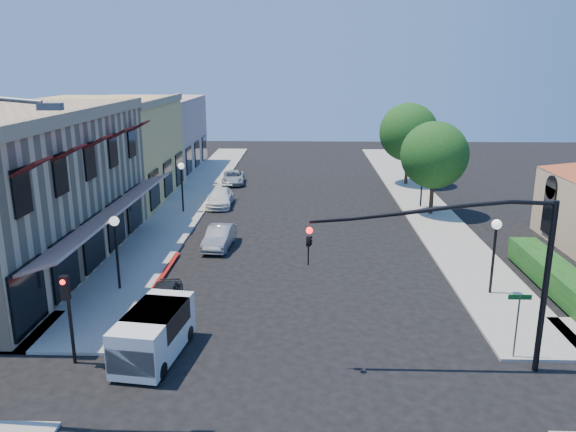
{
  "coord_description": "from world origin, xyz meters",
  "views": [
    {
      "loc": [
        0.04,
        -15.95,
        10.19
      ],
      "look_at": [
        -0.81,
        11.86,
        2.6
      ],
      "focal_mm": 35.0,
      "sensor_mm": 36.0,
      "label": 1
    }
  ],
  "objects_px": {
    "street_name_sign": "(518,316)",
    "lamppost_right_far": "(423,171)",
    "parked_car_c": "(220,198)",
    "parked_car_a": "(164,297)",
    "secondary_signal": "(67,303)",
    "parked_car_d": "(233,178)",
    "street_tree_b": "(409,132)",
    "lamppost_right_near": "(495,238)",
    "street_tree_a": "(434,155)",
    "white_van": "(153,332)",
    "signal_mast_arm": "(483,257)",
    "parked_car_b": "(219,237)",
    "lamppost_left_far": "(182,175)",
    "lamppost_left_near": "(115,234)"
  },
  "relations": [
    {
      "from": "lamppost_left_far",
      "to": "parked_car_b",
      "type": "bearing_deg",
      "value": -63.92
    },
    {
      "from": "street_tree_a",
      "to": "parked_car_b",
      "type": "relative_size",
      "value": 1.73
    },
    {
      "from": "signal_mast_arm",
      "to": "lamppost_right_near",
      "type": "relative_size",
      "value": 2.24
    },
    {
      "from": "parked_car_c",
      "to": "lamppost_right_far",
      "type": "bearing_deg",
      "value": -2.6
    },
    {
      "from": "street_name_sign",
      "to": "parked_car_a",
      "type": "distance_m",
      "value": 14.01
    },
    {
      "from": "lamppost_right_far",
      "to": "parked_car_a",
      "type": "relative_size",
      "value": 1.09
    },
    {
      "from": "street_tree_a",
      "to": "parked_car_c",
      "type": "relative_size",
      "value": 1.52
    },
    {
      "from": "street_tree_a",
      "to": "street_tree_b",
      "type": "relative_size",
      "value": 0.92
    },
    {
      "from": "parked_car_c",
      "to": "parked_car_a",
      "type": "bearing_deg",
      "value": -91.29
    },
    {
      "from": "street_tree_a",
      "to": "lamppost_right_far",
      "type": "distance_m",
      "value": 2.49
    },
    {
      "from": "street_tree_b",
      "to": "lamppost_left_far",
      "type": "height_order",
      "value": "street_tree_b"
    },
    {
      "from": "street_name_sign",
      "to": "parked_car_c",
      "type": "height_order",
      "value": "street_name_sign"
    },
    {
      "from": "street_tree_a",
      "to": "lamppost_right_far",
      "type": "bearing_deg",
      "value": 98.53
    },
    {
      "from": "secondary_signal",
      "to": "white_van",
      "type": "bearing_deg",
      "value": 11.46
    },
    {
      "from": "secondary_signal",
      "to": "lamppost_right_far",
      "type": "bearing_deg",
      "value": 53.86
    },
    {
      "from": "street_name_sign",
      "to": "parked_car_b",
      "type": "xyz_separation_m",
      "value": [
        -12.3,
        12.24,
        -1.08
      ]
    },
    {
      "from": "lamppost_right_near",
      "to": "lamppost_right_far",
      "type": "bearing_deg",
      "value": 90.0
    },
    {
      "from": "street_tree_a",
      "to": "lamppost_left_far",
      "type": "height_order",
      "value": "street_tree_a"
    },
    {
      "from": "lamppost_left_near",
      "to": "parked_car_b",
      "type": "distance_m",
      "value": 7.72
    },
    {
      "from": "parked_car_d",
      "to": "street_tree_b",
      "type": "bearing_deg",
      "value": -4.61
    },
    {
      "from": "street_tree_a",
      "to": "street_name_sign",
      "type": "relative_size",
      "value": 2.59
    },
    {
      "from": "lamppost_right_near",
      "to": "lamppost_right_far",
      "type": "height_order",
      "value": "same"
    },
    {
      "from": "parked_car_a",
      "to": "street_tree_a",
      "type": "bearing_deg",
      "value": 44.39
    },
    {
      "from": "lamppost_right_near",
      "to": "parked_car_c",
      "type": "distance_m",
      "value": 21.92
    },
    {
      "from": "lamppost_right_far",
      "to": "white_van",
      "type": "bearing_deg",
      "value": -122.02
    },
    {
      "from": "lamppost_right_far",
      "to": "parked_car_a",
      "type": "bearing_deg",
      "value": -128.73
    },
    {
      "from": "signal_mast_arm",
      "to": "secondary_signal",
      "type": "relative_size",
      "value": 2.41
    },
    {
      "from": "signal_mast_arm",
      "to": "white_van",
      "type": "bearing_deg",
      "value": 177.62
    },
    {
      "from": "secondary_signal",
      "to": "lamppost_right_near",
      "type": "relative_size",
      "value": 0.93
    },
    {
      "from": "street_tree_a",
      "to": "secondary_signal",
      "type": "height_order",
      "value": "street_tree_a"
    },
    {
      "from": "lamppost_left_far",
      "to": "parked_car_a",
      "type": "relative_size",
      "value": 1.09
    },
    {
      "from": "parked_car_c",
      "to": "street_name_sign",
      "type": "bearing_deg",
      "value": -60.12
    },
    {
      "from": "lamppost_left_near",
      "to": "lamppost_left_far",
      "type": "distance_m",
      "value": 14.0
    },
    {
      "from": "lamppost_right_near",
      "to": "street_tree_a",
      "type": "bearing_deg",
      "value": 88.77
    },
    {
      "from": "street_name_sign",
      "to": "lamppost_right_far",
      "type": "height_order",
      "value": "lamppost_right_far"
    },
    {
      "from": "signal_mast_arm",
      "to": "secondary_signal",
      "type": "height_order",
      "value": "signal_mast_arm"
    },
    {
      "from": "parked_car_a",
      "to": "parked_car_d",
      "type": "distance_m",
      "value": 26.0
    },
    {
      "from": "lamppost_left_far",
      "to": "lamppost_right_near",
      "type": "xyz_separation_m",
      "value": [
        17.0,
        -14.0,
        0.0
      ]
    },
    {
      "from": "street_tree_a",
      "to": "white_van",
      "type": "xyz_separation_m",
      "value": [
        -14.08,
        -20.04,
        -3.18
      ]
    },
    {
      "from": "secondary_signal",
      "to": "lamppost_right_far",
      "type": "height_order",
      "value": "lamppost_right_far"
    },
    {
      "from": "lamppost_left_near",
      "to": "parked_car_c",
      "type": "height_order",
      "value": "lamppost_left_near"
    },
    {
      "from": "street_tree_b",
      "to": "parked_car_a",
      "type": "relative_size",
      "value": 2.15
    },
    {
      "from": "parked_car_a",
      "to": "parked_car_d",
      "type": "relative_size",
      "value": 0.82
    },
    {
      "from": "lamppost_right_far",
      "to": "parked_car_c",
      "type": "distance_m",
      "value": 14.85
    },
    {
      "from": "signal_mast_arm",
      "to": "parked_car_a",
      "type": "bearing_deg",
      "value": 159.1
    },
    {
      "from": "lamppost_left_far",
      "to": "parked_car_a",
      "type": "bearing_deg",
      "value": -80.9
    },
    {
      "from": "parked_car_c",
      "to": "parked_car_d",
      "type": "distance_m",
      "value": 7.88
    },
    {
      "from": "signal_mast_arm",
      "to": "lamppost_left_far",
      "type": "xyz_separation_m",
      "value": [
        -14.36,
        20.5,
        -1.35
      ]
    },
    {
      "from": "secondary_signal",
      "to": "parked_car_d",
      "type": "bearing_deg",
      "value": 86.63
    },
    {
      "from": "street_tree_a",
      "to": "parked_car_d",
      "type": "relative_size",
      "value": 1.62
    }
  ]
}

